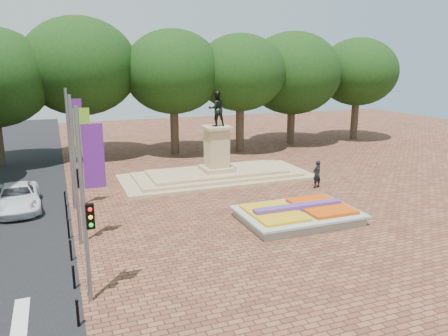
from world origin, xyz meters
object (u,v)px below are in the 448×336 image
Objects in this scene: monument at (217,167)px; pedestrian at (317,174)px; van at (17,198)px; flower_bed at (298,214)px.

pedestrian is (5.52, -4.83, 0.07)m from monument.
monument is 13.54m from van.
monument reaches higher than flower_bed.
pedestrian is at bearing 49.05° from flower_bed.
monument is 7.35× the size of pedestrian.
pedestrian is at bearing -10.20° from van.
van is at bearing -169.27° from monument.
monument is 7.33m from pedestrian.
monument reaches higher than pedestrian.
flower_bed is 0.45× the size of monument.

